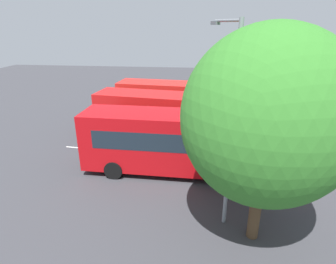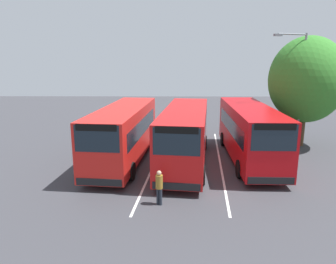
# 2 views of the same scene
# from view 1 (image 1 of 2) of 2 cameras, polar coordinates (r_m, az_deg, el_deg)

# --- Properties ---
(ground_plane) EXTENTS (71.35, 71.35, 0.00)m
(ground_plane) POSITION_cam_1_polar(r_m,az_deg,el_deg) (19.38, 1.63, -2.39)
(ground_plane) COLOR #38383D
(bus_far_left) EXTENTS (10.38, 3.40, 3.43)m
(bus_far_left) POSITION_cam_1_polar(r_m,az_deg,el_deg) (22.56, 2.61, 6.12)
(bus_far_left) COLOR red
(bus_far_left) RESTS_ON ground
(bus_center_left) EXTENTS (10.41, 3.66, 3.43)m
(bus_center_left) POSITION_cam_1_polar(r_m,az_deg,el_deg) (18.94, 0.33, 3.13)
(bus_center_left) COLOR red
(bus_center_left) RESTS_ON ground
(bus_center_right) EXTENTS (10.25, 2.78, 3.43)m
(bus_center_right) POSITION_cam_1_polar(r_m,az_deg,el_deg) (15.04, 1.64, -1.89)
(bus_center_right) COLOR #B70C11
(bus_center_right) RESTS_ON ground
(pedestrian) EXTENTS (0.45, 0.45, 1.59)m
(pedestrian) POSITION_cam_1_polar(r_m,az_deg,el_deg) (21.83, -14.36, 2.33)
(pedestrian) COLOR #232833
(pedestrian) RESTS_ON ground
(street_lamp) EXTENTS (1.00, 2.50, 8.02)m
(street_lamp) POSITION_cam_1_polar(r_m,az_deg,el_deg) (10.57, 12.61, 3.20)
(street_lamp) COLOR gray
(street_lamp) RESTS_ON ground
(depot_tree) EXTENTS (5.84, 5.26, 7.95)m
(depot_tree) POSITION_cam_1_polar(r_m,az_deg,el_deg) (9.77, 19.82, 2.54)
(depot_tree) COLOR #4C3823
(depot_tree) RESTS_ON ground
(lane_stripe_outer_left) EXTENTS (14.75, 1.46, 0.01)m
(lane_stripe_outer_left) POSITION_cam_1_polar(r_m,az_deg,el_deg) (21.26, 2.12, -0.17)
(lane_stripe_outer_left) COLOR silver
(lane_stripe_outer_left) RESTS_ON ground
(lane_stripe_inner_left) EXTENTS (14.75, 1.46, 0.01)m
(lane_stripe_inner_left) POSITION_cam_1_polar(r_m,az_deg,el_deg) (17.54, 1.05, -5.06)
(lane_stripe_inner_left) COLOR silver
(lane_stripe_inner_left) RESTS_ON ground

